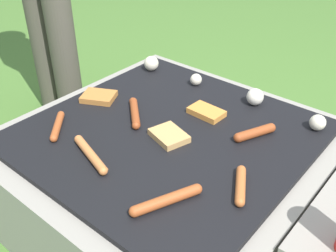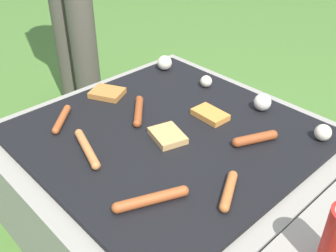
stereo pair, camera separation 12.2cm
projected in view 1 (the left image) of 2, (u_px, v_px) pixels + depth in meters
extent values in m
plane|color=#47702D|center=(168.00, 213.00, 1.43)|extent=(14.00, 14.00, 0.00)
cube|color=gray|center=(168.00, 177.00, 1.33)|extent=(0.93, 0.93, 0.34)
cube|color=black|center=(168.00, 134.00, 1.23)|extent=(0.82, 0.82, 0.02)
cylinder|color=#4C473D|center=(41.00, 28.00, 1.84)|extent=(0.12, 0.12, 0.85)
cylinder|color=#4C473D|center=(61.00, 35.00, 1.76)|extent=(0.12, 0.12, 0.85)
cylinder|color=#A34C23|center=(167.00, 200.00, 0.95)|extent=(0.09, 0.17, 0.03)
sphere|color=#A34C23|center=(197.00, 189.00, 0.99)|extent=(0.03, 0.03, 0.03)
sphere|color=#A34C23|center=(134.00, 212.00, 0.92)|extent=(0.03, 0.03, 0.03)
cylinder|color=#93421E|center=(134.00, 113.00, 1.30)|extent=(0.13, 0.12, 0.03)
sphere|color=#93421E|center=(133.00, 101.00, 1.36)|extent=(0.03, 0.03, 0.03)
sphere|color=#93421E|center=(136.00, 126.00, 1.23)|extent=(0.03, 0.03, 0.03)
cylinder|color=#93421E|center=(255.00, 133.00, 1.20)|extent=(0.08, 0.12, 0.03)
sphere|color=#93421E|center=(238.00, 138.00, 1.17)|extent=(0.03, 0.03, 0.03)
sphere|color=#93421E|center=(271.00, 128.00, 1.22)|extent=(0.03, 0.03, 0.03)
cylinder|color=#B7602D|center=(241.00, 185.00, 1.00)|extent=(0.08, 0.12, 0.03)
sphere|color=#B7602D|center=(241.00, 170.00, 1.05)|extent=(0.03, 0.03, 0.03)
sphere|color=#B7602D|center=(240.00, 202.00, 0.95)|extent=(0.03, 0.03, 0.03)
cylinder|color=#C6753D|center=(91.00, 154.00, 1.11)|extent=(0.18, 0.08, 0.03)
sphere|color=#C6753D|center=(104.00, 171.00, 1.05)|extent=(0.03, 0.03, 0.03)
sphere|color=#C6753D|center=(79.00, 139.00, 1.17)|extent=(0.03, 0.03, 0.03)
cylinder|color=#A34C23|center=(57.00, 126.00, 1.23)|extent=(0.11, 0.12, 0.02)
sphere|color=#A34C23|center=(54.00, 138.00, 1.18)|extent=(0.02, 0.02, 0.02)
sphere|color=#A34C23|center=(61.00, 115.00, 1.29)|extent=(0.02, 0.02, 0.02)
cube|color=#D18438|center=(206.00, 112.00, 1.31)|extent=(0.12, 0.08, 0.02)
cube|color=tan|center=(169.00, 136.00, 1.19)|extent=(0.13, 0.11, 0.02)
cube|color=#B27033|center=(98.00, 97.00, 1.39)|extent=(0.14, 0.13, 0.02)
sphere|color=beige|center=(151.00, 63.00, 1.59)|extent=(0.06, 0.06, 0.06)
sphere|color=beige|center=(196.00, 80.00, 1.48)|extent=(0.04, 0.04, 0.04)
sphere|color=silver|center=(255.00, 97.00, 1.36)|extent=(0.06, 0.06, 0.06)
sphere|color=beige|center=(318.00, 122.00, 1.23)|extent=(0.05, 0.05, 0.05)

